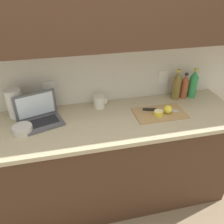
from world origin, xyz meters
TOP-DOWN VIEW (x-y plane):
  - ground_plane at (0.00, 0.00)m, footprint 12.00×12.00m
  - wall_back at (0.00, 0.25)m, footprint 5.20×0.38m
  - counter_unit at (-0.02, 0.00)m, footprint 2.41×0.64m
  - laptop at (-0.40, 0.10)m, footprint 0.36×0.30m
  - cutting_board at (0.56, 0.00)m, footprint 0.42×0.25m
  - knife at (0.52, 0.04)m, footprint 0.29×0.11m
  - lemon_half_cut at (0.53, -0.03)m, footprint 0.07×0.07m
  - lemon_whole_beside at (0.62, -0.02)m, footprint 0.07×0.07m
  - bottle_green_soda at (0.80, 0.22)m, footprint 0.07×0.07m
  - bottle_oil_tall at (0.87, 0.22)m, footprint 0.06×0.06m
  - bottle_water_clear at (0.96, 0.22)m, footprint 0.08×0.08m
  - measuring_cup at (0.09, 0.22)m, footprint 0.12×0.10m
  - bowl_white at (-0.52, -0.02)m, footprint 0.14×0.14m
  - paper_towel_roll at (-0.58, 0.23)m, footprint 0.12×0.12m

SIDE VIEW (x-z plane):
  - ground_plane at x=0.00m, z-range 0.00..0.00m
  - counter_unit at x=-0.02m, z-range 0.01..0.90m
  - cutting_board at x=0.56m, z-range 0.89..0.89m
  - knife at x=0.52m, z-range 0.89..0.91m
  - lemon_half_cut at x=0.53m, z-range 0.89..0.93m
  - bowl_white at x=-0.52m, z-range 0.89..0.94m
  - lemon_whole_beside at x=0.62m, z-range 0.89..0.96m
  - measuring_cup at x=0.09m, z-range 0.89..0.99m
  - laptop at x=-0.40m, z-range 0.83..1.05m
  - bottle_oil_tall at x=0.87m, z-range 0.87..1.11m
  - paper_towel_roll at x=-0.58m, z-range 0.89..1.12m
  - bottle_water_clear at x=0.96m, z-range 0.87..1.15m
  - bottle_green_soda at x=0.80m, z-range 0.87..1.15m
  - wall_back at x=0.00m, z-range 0.26..2.86m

